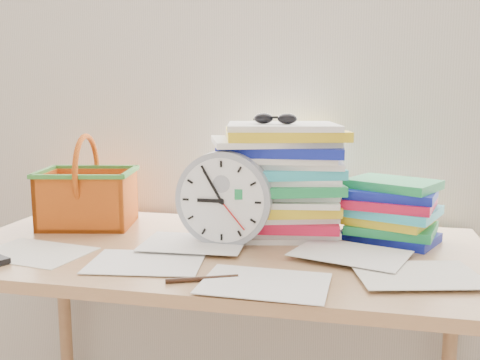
% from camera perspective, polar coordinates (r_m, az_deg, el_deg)
% --- Properties ---
extents(curtain, '(2.40, 0.01, 2.50)m').
position_cam_1_polar(curtain, '(1.75, 0.81, 14.02)').
color(curtain, silver).
rests_on(curtain, room_shell).
extents(desk, '(1.40, 0.70, 0.75)m').
position_cam_1_polar(desk, '(1.46, -2.32, -9.96)').
color(desk, '#AA7B4F').
rests_on(desk, ground).
extents(paper_stack, '(0.41, 0.36, 0.32)m').
position_cam_1_polar(paper_stack, '(1.54, 4.09, 0.07)').
color(paper_stack, white).
rests_on(paper_stack, desk).
extents(clock, '(0.26, 0.05, 0.26)m').
position_cam_1_polar(clock, '(1.42, -1.71, -2.02)').
color(clock, '#9A9FAB').
rests_on(clock, desk).
extents(sunglasses, '(0.15, 0.13, 0.03)m').
position_cam_1_polar(sunglasses, '(1.47, 3.79, 6.56)').
color(sunglasses, black).
rests_on(sunglasses, paper_stack).
extents(book_stack, '(0.34, 0.30, 0.17)m').
position_cam_1_polar(book_stack, '(1.54, 15.45, -3.10)').
color(book_stack, white).
rests_on(book_stack, desk).
extents(basket, '(0.31, 0.27, 0.28)m').
position_cam_1_polar(basket, '(1.70, -16.00, -0.13)').
color(basket, orange).
rests_on(basket, desk).
extents(pen, '(0.15, 0.07, 0.01)m').
position_cam_1_polar(pen, '(1.18, -4.07, -10.48)').
color(pen, black).
rests_on(pen, desk).
extents(scattered_papers, '(1.26, 0.42, 0.02)m').
position_cam_1_polar(scattered_papers, '(1.43, -2.34, -6.91)').
color(scattered_papers, white).
rests_on(scattered_papers, desk).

